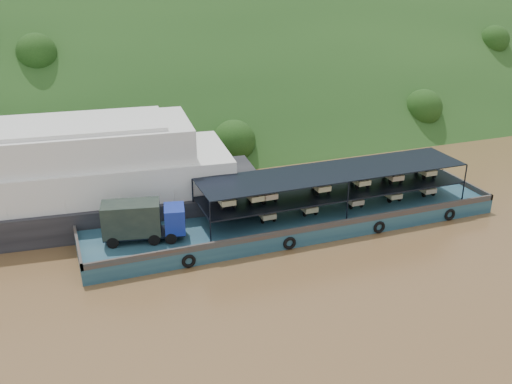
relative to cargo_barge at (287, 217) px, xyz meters
name	(u,v)px	position (x,y,z in m)	size (l,w,h in m)	color
ground	(292,239)	(-0.32, -1.89, -1.08)	(160.00, 160.00, 0.00)	brown
hillside	(184,125)	(-0.32, 34.11, -1.08)	(140.00, 28.00, 28.00)	#153312
cargo_barge	(287,217)	(0.00, 0.00, 0.00)	(35.00, 7.18, 4.54)	#16374D
passenger_ferry	(13,183)	(-20.92, 8.79, 2.62)	(42.97, 14.39, 8.54)	black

